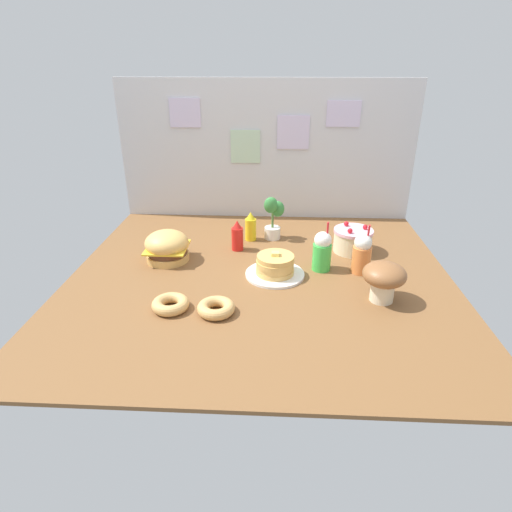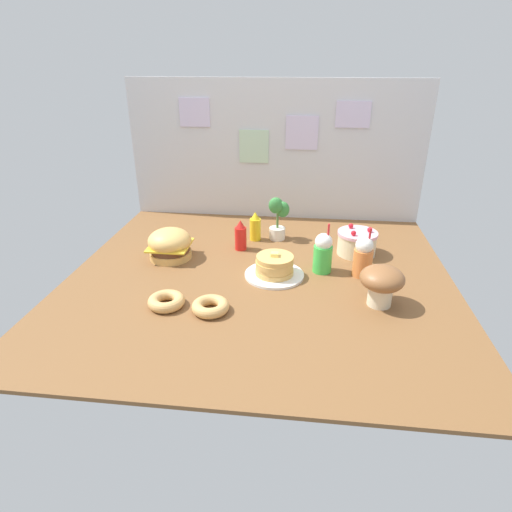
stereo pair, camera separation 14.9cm
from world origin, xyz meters
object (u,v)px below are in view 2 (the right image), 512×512
at_px(pancake_stack, 274,267).
at_px(ketchup_bottle, 241,236).
at_px(burger, 170,244).
at_px(mustard_bottle, 255,227).
at_px(potted_plant, 278,216).
at_px(cream_soda_cup, 323,253).
at_px(donut_pink_glaze, 166,301).
at_px(layer_cake, 357,243).
at_px(orange_float_cup, 363,257).
at_px(donut_chocolate, 210,306).
at_px(mushroom_stool, 382,282).

height_order(pancake_stack, ketchup_bottle, ketchup_bottle).
xyz_separation_m(burger, mustard_bottle, (0.50, 0.36, 0.00)).
relative_size(mustard_bottle, potted_plant, 0.66).
bearing_deg(cream_soda_cup, donut_pink_glaze, -148.47).
bearing_deg(layer_cake, orange_float_cup, -89.34).
relative_size(pancake_stack, layer_cake, 1.36).
bearing_deg(donut_pink_glaze, layer_cake, 36.86).
distance_m(ketchup_bottle, orange_float_cup, 0.82).
xyz_separation_m(burger, ketchup_bottle, (0.43, 0.19, 0.00)).
relative_size(ketchup_bottle, donut_pink_glaze, 1.08).
distance_m(mustard_bottle, donut_chocolate, 0.97).
bearing_deg(orange_float_cup, burger, 175.00).
height_order(pancake_stack, potted_plant, potted_plant).
distance_m(burger, layer_cake, 1.20).
relative_size(burger, pancake_stack, 0.78).
bearing_deg(layer_cake, cream_soda_cup, -129.05).
distance_m(ketchup_bottle, donut_pink_glaze, 0.81).
relative_size(layer_cake, mustard_bottle, 1.25).
distance_m(donut_chocolate, mushroom_stool, 0.88).
bearing_deg(mushroom_stool, layer_cake, 95.46).
height_order(pancake_stack, mustard_bottle, mustard_bottle).
bearing_deg(orange_float_cup, pancake_stack, -172.08).
bearing_deg(donut_chocolate, cream_soda_cup, 42.29).
xyz_separation_m(ketchup_bottle, potted_plant, (0.23, 0.21, 0.07)).
bearing_deg(donut_pink_glaze, potted_plant, 62.63).
height_order(mustard_bottle, donut_chocolate, mustard_bottle).
bearing_deg(layer_cake, pancake_stack, -143.37).
xyz_separation_m(potted_plant, mushroom_stool, (0.59, -0.83, -0.03)).
relative_size(burger, layer_cake, 1.06).
xyz_separation_m(burger, layer_cake, (1.18, 0.20, -0.01)).
relative_size(mustard_bottle, donut_pink_glaze, 1.08).
bearing_deg(orange_float_cup, mushroom_stool, -80.09).
xyz_separation_m(cream_soda_cup, donut_chocolate, (-0.57, -0.52, -0.09)).
height_order(ketchup_bottle, cream_soda_cup, cream_soda_cup).
relative_size(donut_pink_glaze, donut_chocolate, 1.00).
distance_m(pancake_stack, mushroom_stool, 0.62).
xyz_separation_m(pancake_stack, donut_pink_glaze, (-0.53, -0.40, -0.03)).
xyz_separation_m(mustard_bottle, donut_chocolate, (-0.11, -0.96, -0.06)).
bearing_deg(burger, orange_float_cup, -5.00).
relative_size(mustard_bottle, cream_soda_cup, 0.67).
bearing_deg(donut_chocolate, ketchup_bottle, 87.34).
relative_size(pancake_stack, mustard_bottle, 1.70).
height_order(donut_chocolate, mushroom_stool, mushroom_stool).
xyz_separation_m(donut_chocolate, mushroom_stool, (0.86, 0.17, 0.10)).
bearing_deg(donut_pink_glaze, ketchup_bottle, 70.24).
relative_size(pancake_stack, donut_pink_glaze, 1.83).
xyz_separation_m(pancake_stack, orange_float_cup, (0.51, 0.07, 0.06)).
distance_m(ketchup_bottle, cream_soda_cup, 0.60).
xyz_separation_m(pancake_stack, cream_soda_cup, (0.28, 0.10, 0.06)).
relative_size(orange_float_cup, donut_chocolate, 1.61).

